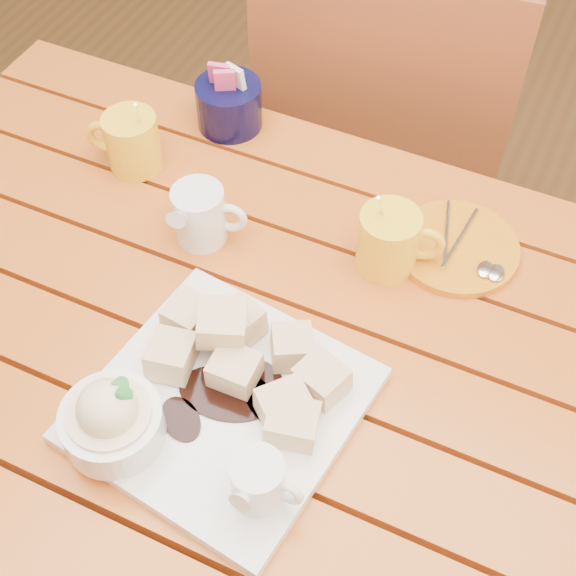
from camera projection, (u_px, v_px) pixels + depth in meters
The scene contains 9 objects.
ground at pixel (258, 541), 1.61m from camera, with size 5.00×5.00×0.00m, color brown.
table at pixel (244, 369), 1.11m from camera, with size 1.20×0.79×0.75m.
dessert_plate at pixel (200, 402), 0.92m from camera, with size 0.33×0.33×0.12m.
coffee_mug_left at pixel (131, 141), 1.17m from camera, with size 0.11×0.08×0.13m.
coffee_mug_right at pixel (390, 240), 1.05m from camera, with size 0.11×0.08×0.14m.
cream_pitcher at pixel (200, 215), 1.08m from camera, with size 0.10×0.09×0.09m.
sugar_caddy at pixel (229, 104), 1.23m from camera, with size 0.10×0.10×0.11m.
orange_saucer at pixel (457, 248), 1.10m from camera, with size 0.17×0.17×0.02m.
chair_far at pixel (384, 140), 1.57m from camera, with size 0.50×0.50×0.95m.
Camera 1 is at (0.31, -0.51, 1.58)m, focal length 50.00 mm.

